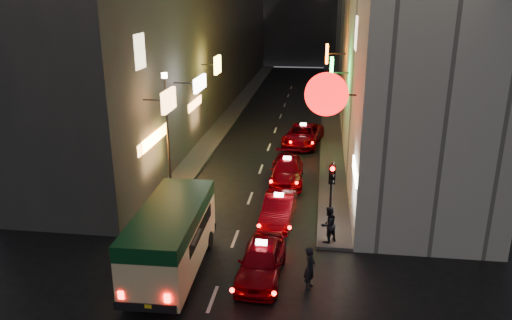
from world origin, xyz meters
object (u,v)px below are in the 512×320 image
at_px(pedestrian_crossing, 310,265).
at_px(lamp_post, 167,126).
at_px(minibus, 171,232).
at_px(traffic_light, 332,186).
at_px(taxi_near, 261,258).

height_order(pedestrian_crossing, lamp_post, lamp_post).
distance_m(minibus, lamp_post, 8.07).
xyz_separation_m(traffic_light, lamp_post, (-8.20, 4.53, 1.04)).
distance_m(taxi_near, traffic_light, 4.22).
bearing_deg(pedestrian_crossing, taxi_near, 90.93).
xyz_separation_m(minibus, traffic_light, (5.86, 2.92, 1.02)).
xyz_separation_m(taxi_near, lamp_post, (-5.70, 7.34, 2.94)).
bearing_deg(minibus, lamp_post, 107.42).
bearing_deg(traffic_light, lamp_post, 151.09).
distance_m(minibus, taxi_near, 3.48).
bearing_deg(lamp_post, minibus, -72.58).
xyz_separation_m(pedestrian_crossing, traffic_light, (0.70, 3.30, 1.78)).
relative_size(pedestrian_crossing, lamp_post, 0.29).
distance_m(minibus, pedestrian_crossing, 5.23).
relative_size(taxi_near, lamp_post, 0.80).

